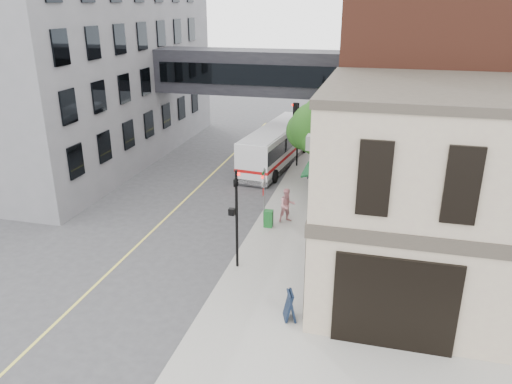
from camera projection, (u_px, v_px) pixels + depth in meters
The scene contains 17 objects.
ground at pixel (214, 291), 20.53m from camera, with size 120.00×120.00×0.00m, color #38383A.
sidewalk_main at pixel (313, 182), 32.69m from camera, with size 4.00×60.00×0.15m, color gray.
corner_building at pixel (455, 199), 18.73m from camera, with size 10.19×8.12×8.45m.
brick_building at pixel (455, 77), 29.26m from camera, with size 13.76×18.00×14.00m.
opposite_building at pixel (62, 62), 36.45m from camera, with size 14.00×24.00×14.00m, color slate.
skyway_bridge at pixel (254, 72), 35.17m from camera, with size 14.00×3.18×3.00m.
traffic_signal_near at pixel (236, 207), 21.18m from camera, with size 0.44×0.22×4.60m.
traffic_signal_far at pixel (296, 122), 34.64m from camera, with size 0.53×0.28×4.50m.
street_sign_pole at pixel (264, 190), 26.07m from camera, with size 0.08×0.75×3.00m.
street_tree at pixel (316, 128), 30.57m from camera, with size 3.80×3.20×5.60m.
lane_marking at pixel (190, 195), 30.73m from camera, with size 0.12×40.00×0.01m, color #D8CC4C.
bus at pixel (277, 144), 35.89m from camera, with size 3.45×10.52×2.78m.
pedestrian_a at pixel (323, 177), 30.94m from camera, with size 0.59×0.39×1.61m, color white.
pedestrian_b at pixel (287, 205), 26.35m from camera, with size 0.90×0.70×1.86m, color #C47F84.
pedestrian_c at pixel (317, 175), 30.92m from camera, with size 1.21×0.70×1.87m, color black.
newspaper_box at pixel (268, 219), 25.91m from camera, with size 0.45×0.40×0.90m, color #145A21.
sandwich_board at pixel (290, 306), 18.30m from camera, with size 0.41×0.64×1.13m, color black.
Camera 1 is at (6.09, -16.71, 11.16)m, focal length 35.00 mm.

